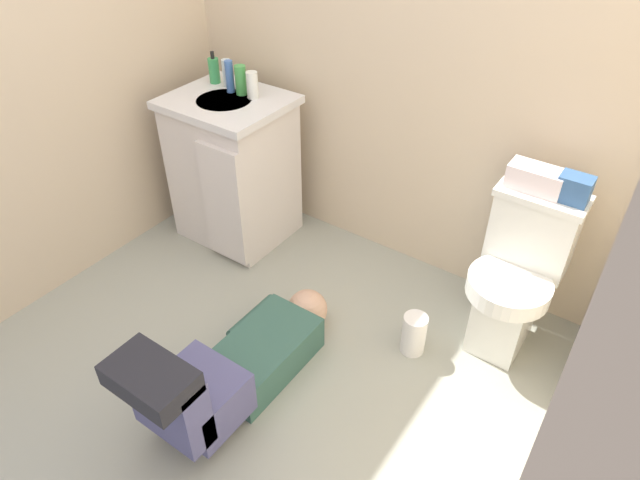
% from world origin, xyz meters
% --- Properties ---
extents(ground_plane, '(2.87, 3.14, 0.04)m').
position_xyz_m(ground_plane, '(0.00, 0.00, -0.02)').
color(ground_plane, '#999B8A').
extents(wall_back, '(2.53, 0.08, 2.40)m').
position_xyz_m(wall_back, '(0.00, 1.11, 1.20)').
color(wall_back, beige).
rests_on(wall_back, ground_plane).
extents(wall_left, '(0.08, 2.14, 2.40)m').
position_xyz_m(wall_left, '(-1.23, 0.00, 1.20)').
color(wall_left, beige).
rests_on(wall_left, ground_plane).
extents(toilet, '(0.36, 0.46, 0.75)m').
position_xyz_m(toilet, '(0.82, 0.79, 0.37)').
color(toilet, white).
rests_on(toilet, ground_plane).
extents(vanity_cabinet, '(0.60, 0.53, 0.82)m').
position_xyz_m(vanity_cabinet, '(-0.74, 0.71, 0.42)').
color(vanity_cabinet, silver).
rests_on(vanity_cabinet, ground_plane).
extents(faucet, '(0.02, 0.02, 0.10)m').
position_xyz_m(faucet, '(-0.74, 0.86, 0.87)').
color(faucet, silver).
rests_on(faucet, vanity_cabinet).
extents(person_plumber, '(0.39, 1.06, 0.52)m').
position_xyz_m(person_plumber, '(0.03, -0.18, 0.18)').
color(person_plumber, '#33594C').
rests_on(person_plumber, ground_plane).
extents(tissue_box, '(0.22, 0.11, 0.10)m').
position_xyz_m(tissue_box, '(0.78, 0.88, 0.80)').
color(tissue_box, silver).
rests_on(tissue_box, toilet).
extents(toiletry_bag, '(0.12, 0.09, 0.11)m').
position_xyz_m(toiletry_bag, '(0.93, 0.88, 0.81)').
color(toiletry_bag, '#33598C').
rests_on(toiletry_bag, toilet).
extents(soap_dispenser, '(0.06, 0.06, 0.17)m').
position_xyz_m(soap_dispenser, '(-0.93, 0.84, 0.89)').
color(soap_dispenser, '#3A9D54').
rests_on(soap_dispenser, vanity_cabinet).
extents(bottle_clear, '(0.05, 0.05, 0.14)m').
position_xyz_m(bottle_clear, '(-0.84, 0.84, 0.89)').
color(bottle_clear, silver).
rests_on(bottle_clear, vanity_cabinet).
extents(bottle_blue, '(0.04, 0.04, 0.16)m').
position_xyz_m(bottle_blue, '(-0.78, 0.80, 0.90)').
color(bottle_blue, '#416CB6').
rests_on(bottle_blue, vanity_cabinet).
extents(bottle_green, '(0.06, 0.06, 0.15)m').
position_xyz_m(bottle_green, '(-0.72, 0.81, 0.89)').
color(bottle_green, green).
rests_on(bottle_green, vanity_cabinet).
extents(bottle_white, '(0.06, 0.06, 0.13)m').
position_xyz_m(bottle_white, '(-0.64, 0.80, 0.89)').
color(bottle_white, white).
rests_on(bottle_white, vanity_cabinet).
extents(paper_towel_roll, '(0.11, 0.11, 0.20)m').
position_xyz_m(paper_towel_roll, '(0.52, 0.47, 0.10)').
color(paper_towel_roll, white).
rests_on(paper_towel_roll, ground_plane).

